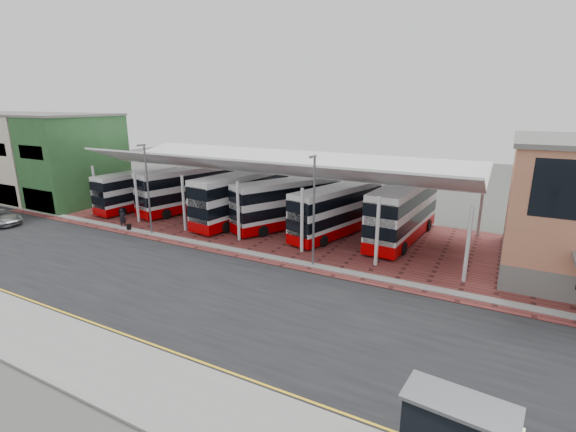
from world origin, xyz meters
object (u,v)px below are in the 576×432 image
(bus_0, at_px, (139,190))
(bus_4, at_px, (337,211))
(pedestrian, at_px, (123,218))
(bus_1, at_px, (188,190))
(bus_5, at_px, (403,212))
(bus_2, at_px, (242,198))
(bus_3, at_px, (287,204))

(bus_0, xyz_separation_m, bus_4, (22.87, 1.36, 0.11))
(bus_0, xyz_separation_m, pedestrian, (4.15, -5.99, -1.19))
(bus_1, bearing_deg, bus_4, 13.69)
(bus_5, bearing_deg, bus_4, -161.20)
(bus_4, height_order, bus_5, bus_5)
(bus_5, bearing_deg, pedestrian, -155.90)
(bus_1, bearing_deg, pedestrian, -84.40)
(pedestrian, bearing_deg, bus_0, 58.95)
(bus_2, height_order, bus_4, bus_2)
(bus_4, bearing_deg, pedestrian, -143.45)
(bus_3, relative_size, bus_4, 1.00)
(bus_5, bearing_deg, bus_3, -168.06)
(bus_1, distance_m, pedestrian, 8.01)
(bus_3, bearing_deg, pedestrian, -124.81)
(bus_3, xyz_separation_m, bus_5, (10.44, 1.43, 0.16))
(bus_4, xyz_separation_m, bus_5, (5.46, 1.43, 0.23))
(bus_1, xyz_separation_m, bus_2, (7.63, -0.84, 0.10))
(bus_1, bearing_deg, bus_3, 13.12)
(bus_0, relative_size, bus_3, 0.94)
(bus_2, relative_size, bus_3, 1.10)
(bus_3, height_order, bus_5, bus_5)
(bus_3, distance_m, bus_4, 4.98)
(bus_4, relative_size, pedestrian, 6.20)
(bus_5, height_order, pedestrian, bus_5)
(bus_0, bearing_deg, pedestrian, -50.31)
(bus_3, bearing_deg, bus_0, -148.60)
(bus_4, bearing_deg, bus_3, -164.88)
(bus_2, distance_m, bus_3, 4.83)
(bus_0, height_order, bus_1, bus_1)
(pedestrian, bearing_deg, bus_2, -27.93)
(bus_4, distance_m, bus_5, 5.65)
(bus_1, xyz_separation_m, pedestrian, (-1.30, -7.78, -1.42))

